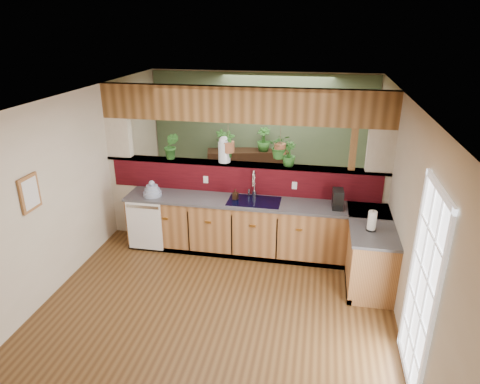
% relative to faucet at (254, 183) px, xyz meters
% --- Properties ---
extents(ground, '(4.60, 7.00, 0.01)m').
position_rel_faucet_xyz_m(ground, '(-0.22, -1.13, -1.14)').
color(ground, '#523419').
rests_on(ground, ground).
extents(ceiling, '(4.60, 7.00, 0.01)m').
position_rel_faucet_xyz_m(ceiling, '(-0.22, -1.13, 1.46)').
color(ceiling, brown).
rests_on(ceiling, ground).
extents(wall_back, '(4.60, 0.02, 2.60)m').
position_rel_faucet_xyz_m(wall_back, '(-0.22, 2.37, 0.16)').
color(wall_back, beige).
rests_on(wall_back, ground).
extents(wall_left, '(0.02, 7.00, 2.60)m').
position_rel_faucet_xyz_m(wall_left, '(-2.52, -1.13, 0.16)').
color(wall_left, beige).
rests_on(wall_left, ground).
extents(wall_right, '(0.02, 7.00, 2.60)m').
position_rel_faucet_xyz_m(wall_right, '(2.08, -1.13, 0.16)').
color(wall_right, beige).
rests_on(wall_right, ground).
extents(pass_through_partition, '(4.60, 0.21, 2.60)m').
position_rel_faucet_xyz_m(pass_through_partition, '(-0.19, 0.22, 0.05)').
color(pass_through_partition, beige).
rests_on(pass_through_partition, ground).
extents(pass_through_ledge, '(4.60, 0.21, 0.04)m').
position_rel_faucet_xyz_m(pass_through_ledge, '(-0.22, 0.22, 0.23)').
color(pass_through_ledge, brown).
rests_on(pass_through_ledge, ground).
extents(header_beam, '(4.60, 0.15, 0.55)m').
position_rel_faucet_xyz_m(header_beam, '(-0.22, 0.22, 1.18)').
color(header_beam, brown).
rests_on(header_beam, ground).
extents(sage_backwall, '(4.55, 0.02, 2.55)m').
position_rel_faucet_xyz_m(sage_backwall, '(-0.22, 2.35, 0.16)').
color(sage_backwall, '#4A5F41').
rests_on(sage_backwall, ground).
extents(countertop, '(4.14, 1.52, 0.90)m').
position_rel_faucet_xyz_m(countertop, '(0.62, -0.26, -0.70)').
color(countertop, brown).
rests_on(countertop, ground).
extents(dishwasher, '(0.58, 0.03, 0.82)m').
position_rel_faucet_xyz_m(dishwasher, '(-1.70, -0.47, -0.69)').
color(dishwasher, white).
rests_on(dishwasher, ground).
extents(navy_sink, '(0.82, 0.50, 0.18)m').
position_rel_faucet_xyz_m(navy_sink, '(0.03, -0.16, -0.32)').
color(navy_sink, black).
rests_on(navy_sink, countertop).
extents(french_door, '(0.06, 1.02, 2.16)m').
position_rel_faucet_xyz_m(french_door, '(2.05, -2.43, -0.09)').
color(french_door, white).
rests_on(french_door, ground).
extents(framed_print, '(0.04, 0.35, 0.45)m').
position_rel_faucet_xyz_m(framed_print, '(-2.49, -1.93, 0.41)').
color(framed_print, brown).
rests_on(framed_print, wall_left).
extents(faucet, '(0.20, 0.20, 0.46)m').
position_rel_faucet_xyz_m(faucet, '(0.00, 0.00, 0.00)').
color(faucet, '#B7B7B2').
rests_on(faucet, countertop).
extents(dish_stack, '(0.30, 0.30, 0.26)m').
position_rel_faucet_xyz_m(dish_stack, '(-1.61, -0.24, -0.16)').
color(dish_stack, '#8C98B5').
rests_on(dish_stack, countertop).
extents(soap_dispenser, '(0.09, 0.10, 0.17)m').
position_rel_faucet_xyz_m(soap_dispenser, '(-0.27, -0.13, -0.16)').
color(soap_dispenser, '#331F12').
rests_on(soap_dispenser, countertop).
extents(coffee_maker, '(0.15, 0.26, 0.29)m').
position_rel_faucet_xyz_m(coffee_maker, '(1.30, -0.19, -0.11)').
color(coffee_maker, black).
rests_on(coffee_maker, countertop).
extents(paper_towel, '(0.14, 0.14, 0.30)m').
position_rel_faucet_xyz_m(paper_towel, '(1.74, -0.85, -0.11)').
color(paper_towel, black).
rests_on(paper_towel, countertop).
extents(glass_jar, '(0.19, 0.19, 0.43)m').
position_rel_faucet_xyz_m(glass_jar, '(-0.52, 0.22, 0.46)').
color(glass_jar, silver).
rests_on(glass_jar, pass_through_ledge).
extents(ledge_plant_left, '(0.26, 0.22, 0.44)m').
position_rel_faucet_xyz_m(ledge_plant_left, '(-1.41, 0.22, 0.47)').
color(ledge_plant_left, '#24571E').
rests_on(ledge_plant_left, pass_through_ledge).
extents(ledge_plant_right, '(0.28, 0.28, 0.38)m').
position_rel_faucet_xyz_m(ledge_plant_right, '(0.52, 0.22, 0.44)').
color(ledge_plant_right, '#24571E').
rests_on(ledge_plant_right, pass_through_ledge).
extents(hanging_plant_a, '(0.24, 0.20, 0.55)m').
position_rel_faucet_xyz_m(hanging_plant_a, '(-0.45, 0.22, 0.68)').
color(hanging_plant_a, brown).
rests_on(hanging_plant_a, header_beam).
extents(hanging_plant_b, '(0.36, 0.32, 0.51)m').
position_rel_faucet_xyz_m(hanging_plant_b, '(0.38, 0.22, 0.73)').
color(hanging_plant_b, brown).
rests_on(hanging_plant_b, header_beam).
extents(shelving_console, '(1.70, 0.82, 1.09)m').
position_rel_faucet_xyz_m(shelving_console, '(-0.47, 2.12, -0.64)').
color(shelving_console, black).
rests_on(shelving_console, ground).
extents(shelf_plant_a, '(0.23, 0.17, 0.41)m').
position_rel_faucet_xyz_m(shelf_plant_a, '(-1.02, 2.12, 0.10)').
color(shelf_plant_a, '#24571E').
rests_on(shelf_plant_a, shelving_console).
extents(shelf_plant_b, '(0.29, 0.29, 0.48)m').
position_rel_faucet_xyz_m(shelf_plant_b, '(-0.14, 2.12, 0.14)').
color(shelf_plant_b, '#24571E').
rests_on(shelf_plant_b, shelving_console).
extents(floor_plant, '(0.73, 0.67, 0.69)m').
position_rel_faucet_xyz_m(floor_plant, '(0.31, 1.22, -0.80)').
color(floor_plant, '#24571E').
rests_on(floor_plant, ground).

